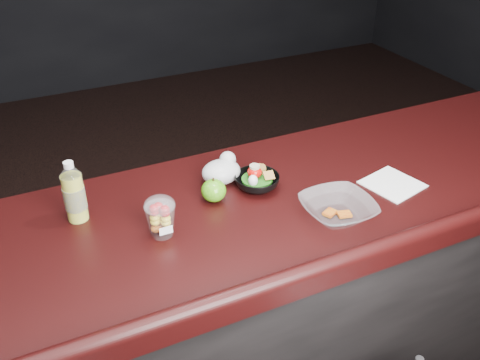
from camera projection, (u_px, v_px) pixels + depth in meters
name	position (u px, v px, depth m)	size (l,w,h in m)	color
counter	(229.00, 330.00, 1.85)	(4.06, 0.71, 1.02)	black
lemonade_bottle	(74.00, 196.00, 1.51)	(0.06, 0.06, 0.19)	gold
fruit_cup	(161.00, 216.00, 1.45)	(0.09, 0.09, 0.12)	white
green_apple	(214.00, 190.00, 1.61)	(0.08, 0.08, 0.08)	#2C810E
plastic_bag	(222.00, 170.00, 1.70)	(0.13, 0.10, 0.09)	silver
snack_bowl	(257.00, 181.00, 1.68)	(0.17, 0.17, 0.08)	black
takeout_bowl	(338.00, 209.00, 1.55)	(0.22, 0.22, 0.05)	silver
paper_napkin	(392.00, 184.00, 1.71)	(0.16, 0.16, 0.00)	white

